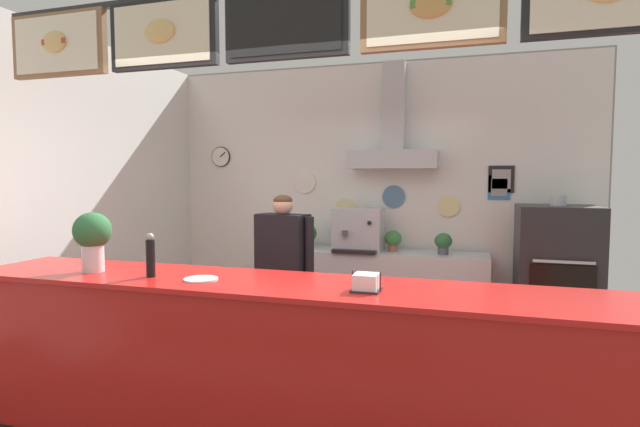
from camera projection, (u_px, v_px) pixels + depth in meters
back_wall_assembly at (371, 186)px, 5.57m from camera, size 4.92×2.94×3.02m
service_counter at (275, 371)px, 2.94m from camera, size 4.11×0.70×1.08m
back_prep_counter at (372, 291)px, 5.42m from camera, size 2.47×0.52×0.89m
pizza_oven at (556, 281)px, 4.64m from camera, size 0.71×0.70×1.54m
shop_worker at (283, 278)px, 4.30m from camera, size 0.60×0.30×1.55m
espresso_machine at (359, 230)px, 5.39m from camera, size 0.53×0.47×0.47m
potted_basil at (443, 242)px, 5.13m from camera, size 0.18×0.18×0.22m
potted_rosemary at (305, 234)px, 5.61m from camera, size 0.27×0.27×0.29m
potted_oregano at (393, 239)px, 5.34m from camera, size 0.19×0.19×0.23m
basil_vase at (93, 238)px, 3.20m from camera, size 0.24×0.24×0.39m
condiment_plate at (201, 279)px, 2.94m from camera, size 0.20×0.20×0.01m
napkin_holder at (366, 283)px, 2.67m from camera, size 0.16×0.15×0.11m
pepper_grinder at (150, 255)px, 3.03m from camera, size 0.05×0.05×0.27m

